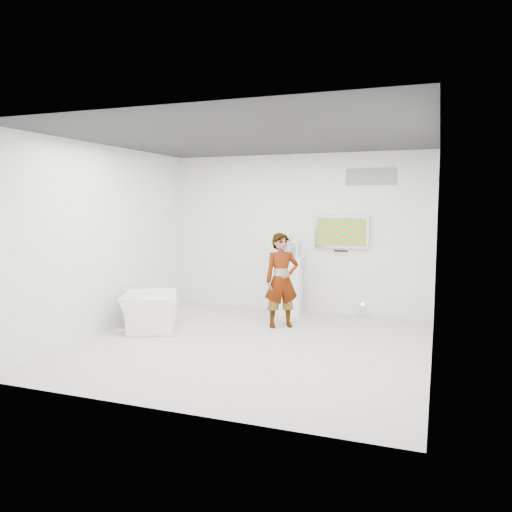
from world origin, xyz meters
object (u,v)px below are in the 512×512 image
(tv, at_px, (342,232))
(pedestal, at_px, (288,285))
(person, at_px, (282,280))
(floor_uplight, at_px, (362,310))
(armchair, at_px, (149,312))

(tv, distance_m, pedestal, 1.40)
(person, relative_size, pedestal, 1.45)
(tv, relative_size, person, 0.63)
(tv, distance_m, floor_uplight, 1.49)
(pedestal, xyz_separation_m, floor_uplight, (1.36, 0.20, -0.42))
(person, distance_m, pedestal, 1.03)
(armchair, bearing_deg, person, -88.45)
(person, bearing_deg, pedestal, 67.18)
(person, bearing_deg, tv, 26.29)
(person, relative_size, armchair, 1.67)
(person, distance_m, floor_uplight, 1.80)
(person, height_order, pedestal, person)
(tv, height_order, person, tv)
(tv, bearing_deg, pedestal, -162.64)
(tv, xyz_separation_m, person, (-0.76, -1.28, -0.76))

